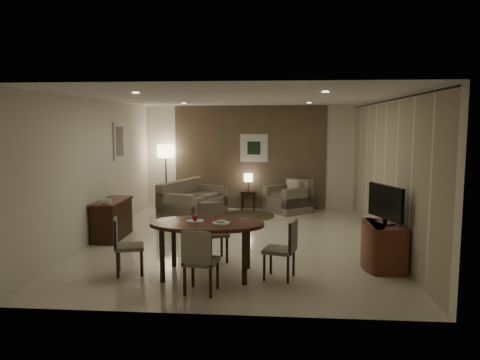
# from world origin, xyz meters

# --- Properties ---
(room_shell) EXTENTS (5.50, 7.00, 2.70)m
(room_shell) POSITION_xyz_m (0.00, 0.40, 1.35)
(room_shell) COLOR beige
(room_shell) RESTS_ON ground
(taupe_accent) EXTENTS (3.96, 0.03, 2.70)m
(taupe_accent) POSITION_xyz_m (0.00, 3.48, 1.35)
(taupe_accent) COLOR brown
(taupe_accent) RESTS_ON wall_back
(curtain_wall) EXTENTS (0.08, 6.70, 2.58)m
(curtain_wall) POSITION_xyz_m (2.68, 0.00, 1.32)
(curtain_wall) COLOR #C5B59A
(curtain_wall) RESTS_ON wall_right
(curtain_rod) EXTENTS (0.03, 6.80, 0.03)m
(curtain_rod) POSITION_xyz_m (2.68, 0.00, 2.64)
(curtain_rod) COLOR black
(curtain_rod) RESTS_ON wall_right
(art_back_frame) EXTENTS (0.72, 0.03, 0.72)m
(art_back_frame) POSITION_xyz_m (0.10, 3.46, 1.60)
(art_back_frame) COLOR silver
(art_back_frame) RESTS_ON wall_back
(art_back_canvas) EXTENTS (0.34, 0.01, 0.34)m
(art_back_canvas) POSITION_xyz_m (0.10, 3.44, 1.60)
(art_back_canvas) COLOR black
(art_back_canvas) RESTS_ON wall_back
(art_left_frame) EXTENTS (0.03, 0.60, 0.80)m
(art_left_frame) POSITION_xyz_m (-2.72, 1.20, 1.85)
(art_left_frame) COLOR silver
(art_left_frame) RESTS_ON wall_left
(art_left_canvas) EXTENTS (0.01, 0.46, 0.64)m
(art_left_canvas) POSITION_xyz_m (-2.71, 1.20, 1.85)
(art_left_canvas) COLOR gray
(art_left_canvas) RESTS_ON wall_left
(downlight_nl) EXTENTS (0.10, 0.10, 0.01)m
(downlight_nl) POSITION_xyz_m (-1.40, -1.80, 2.69)
(downlight_nl) COLOR white
(downlight_nl) RESTS_ON ceiling
(downlight_nr) EXTENTS (0.10, 0.10, 0.01)m
(downlight_nr) POSITION_xyz_m (1.40, -1.80, 2.69)
(downlight_nr) COLOR white
(downlight_nr) RESTS_ON ceiling
(downlight_fl) EXTENTS (0.10, 0.10, 0.01)m
(downlight_fl) POSITION_xyz_m (-1.40, 1.80, 2.69)
(downlight_fl) COLOR white
(downlight_fl) RESTS_ON ceiling
(downlight_fr) EXTENTS (0.10, 0.10, 0.01)m
(downlight_fr) POSITION_xyz_m (1.40, 1.80, 2.69)
(downlight_fr) COLOR white
(downlight_fr) RESTS_ON ceiling
(console_desk) EXTENTS (0.48, 1.20, 0.75)m
(console_desk) POSITION_xyz_m (-2.49, 0.00, 0.38)
(console_desk) COLOR #472216
(console_desk) RESTS_ON floor
(telephone) EXTENTS (0.20, 0.14, 0.09)m
(telephone) POSITION_xyz_m (-2.49, -0.30, 0.80)
(telephone) COLOR white
(telephone) RESTS_ON console_desk
(tv_cabinet) EXTENTS (0.48, 0.90, 0.70)m
(tv_cabinet) POSITION_xyz_m (2.40, -1.50, 0.35)
(tv_cabinet) COLOR brown
(tv_cabinet) RESTS_ON floor
(flat_tv) EXTENTS (0.36, 0.85, 0.60)m
(flat_tv) POSITION_xyz_m (2.38, -1.50, 1.02)
(flat_tv) COLOR black
(flat_tv) RESTS_ON tv_cabinet
(dining_table) EXTENTS (1.69, 1.06, 0.79)m
(dining_table) POSITION_xyz_m (-0.31, -2.07, 0.40)
(dining_table) COLOR #472216
(dining_table) RESTS_ON floor
(chair_near) EXTENTS (0.47, 0.47, 0.87)m
(chair_near) POSITION_xyz_m (-0.27, -2.78, 0.44)
(chair_near) COLOR gray
(chair_near) RESTS_ON floor
(chair_far) EXTENTS (0.58, 0.58, 0.93)m
(chair_far) POSITION_xyz_m (-0.32, -1.33, 0.47)
(chair_far) COLOR gray
(chair_far) RESTS_ON floor
(chair_left) EXTENTS (0.51, 0.51, 0.85)m
(chair_left) POSITION_xyz_m (-1.46, -2.10, 0.42)
(chair_left) COLOR gray
(chair_left) RESTS_ON floor
(chair_right) EXTENTS (0.51, 0.51, 0.86)m
(chair_right) POSITION_xyz_m (0.76, -2.13, 0.43)
(chair_right) COLOR gray
(chair_right) RESTS_ON floor
(plate_a) EXTENTS (0.26, 0.26, 0.02)m
(plate_a) POSITION_xyz_m (-0.49, -2.02, 0.80)
(plate_a) COLOR white
(plate_a) RESTS_ON dining_table
(plate_b) EXTENTS (0.26, 0.26, 0.02)m
(plate_b) POSITION_xyz_m (-0.09, -2.12, 0.80)
(plate_b) COLOR white
(plate_b) RESTS_ON dining_table
(fruit_apple) EXTENTS (0.09, 0.09, 0.09)m
(fruit_apple) POSITION_xyz_m (-0.49, -2.02, 0.85)
(fruit_apple) COLOR #BC153C
(fruit_apple) RESTS_ON plate_a
(napkin) EXTENTS (0.12, 0.08, 0.03)m
(napkin) POSITION_xyz_m (-0.09, -2.12, 0.82)
(napkin) COLOR white
(napkin) RESTS_ON plate_b
(round_rug) EXTENTS (1.37, 1.37, 0.01)m
(round_rug) POSITION_xyz_m (-0.03, 2.44, 0.01)
(round_rug) COLOR #403A24
(round_rug) RESTS_ON floor
(sofa) EXTENTS (2.05, 1.48, 0.87)m
(sofa) POSITION_xyz_m (-1.27, 2.17, 0.43)
(sofa) COLOR gray
(sofa) RESTS_ON floor
(armchair) EXTENTS (1.28, 1.29, 0.84)m
(armchair) POSITION_xyz_m (0.98, 3.01, 0.42)
(armchair) COLOR gray
(armchair) RESTS_ON floor
(side_table) EXTENTS (0.39, 0.39, 0.50)m
(side_table) POSITION_xyz_m (-0.03, 3.25, 0.25)
(side_table) COLOR black
(side_table) RESTS_ON floor
(table_lamp) EXTENTS (0.22, 0.22, 0.50)m
(table_lamp) POSITION_xyz_m (-0.03, 3.25, 0.75)
(table_lamp) COLOR #FFEAC1
(table_lamp) RESTS_ON side_table
(floor_lamp) EXTENTS (0.43, 0.43, 1.68)m
(floor_lamp) POSITION_xyz_m (-2.19, 3.24, 0.84)
(floor_lamp) COLOR #FFE5B7
(floor_lamp) RESTS_ON floor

